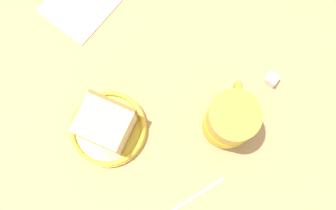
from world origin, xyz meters
TOP-DOWN VIEW (x-y plane):
  - ground_plane at (0.00, 0.00)cm, footprint 125.33×125.33cm
  - small_plate at (-10.08, 2.57)cm, footprint 13.12×13.12cm
  - cake_slice at (-9.84, 2.70)cm, footprint 10.21×10.55cm
  - tea_mug at (6.27, -8.97)cm, footprint 9.62×8.68cm
  - teaspoon at (-9.32, -14.74)cm, footprint 13.84×2.67cm
  - folded_napkin at (-1.07, 25.10)cm, footprint 14.24×13.95cm
  - sugar_cube at (17.72, -7.56)cm, footprint 2.48×2.48cm

SIDE VIEW (x-z plane):
  - ground_plane at x=0.00cm, z-range -2.23..0.00cm
  - folded_napkin at x=-1.07cm, z-range 0.00..0.60cm
  - teaspoon at x=-9.32cm, z-range -0.05..0.75cm
  - small_plate at x=-10.08cm, z-range -0.01..1.86cm
  - sugar_cube at x=17.72cm, z-range 0.00..1.94cm
  - cake_slice at x=-9.84cm, z-range 1.10..7.18cm
  - tea_mug at x=6.27cm, z-range -0.26..9.88cm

